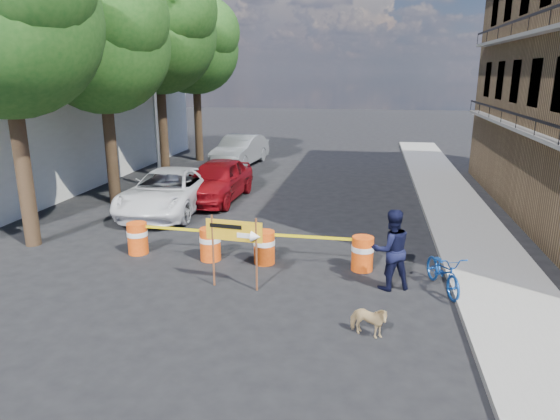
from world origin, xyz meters
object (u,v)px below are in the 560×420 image
at_px(bicycle, 445,254).
at_px(sedan_red, 217,180).
at_px(barrel_mid_right, 264,247).
at_px(sedan_silver, 240,150).
at_px(barrel_mid_left, 210,243).
at_px(dog, 368,321).
at_px(barrel_far_left, 138,238).
at_px(detour_sign, 241,237).
at_px(barrel_far_right, 362,253).
at_px(pedestrian, 391,250).
at_px(suv_white, 168,191).

xyz_separation_m(bicycle, sedan_red, (-7.78, 7.36, -0.09)).
xyz_separation_m(barrel_mid_right, sedan_silver, (-4.37, 14.15, 0.35)).
xyz_separation_m(barrel_mid_left, bicycle, (6.00, -0.91, 0.43)).
bearing_deg(bicycle, dog, -140.32).
xyz_separation_m(barrel_mid_right, dog, (2.79, -3.42, -0.14)).
bearing_deg(sedan_silver, barrel_mid_right, -65.93).
xyz_separation_m(barrel_far_left, bicycle, (8.18, -1.03, 0.43)).
bearing_deg(detour_sign, barrel_mid_left, 133.62).
height_order(barrel_mid_left, bicycle, bicycle).
xyz_separation_m(barrel_far_left, barrel_mid_left, (2.18, -0.11, 0.00)).
relative_size(barrel_mid_left, dog, 1.14).
relative_size(barrel_mid_right, sedan_silver, 0.18).
bearing_deg(bicycle, sedan_silver, 104.49).
bearing_deg(dog, barrel_far_left, 80.25).
bearing_deg(sedan_red, sedan_silver, 100.39).
bearing_deg(barrel_far_right, pedestrian, -57.22).
relative_size(detour_sign, bicycle, 0.98).
bearing_deg(barrel_mid_right, pedestrian, -17.62).
bearing_deg(sedan_red, barrel_far_right, -45.18).
height_order(barrel_far_left, detour_sign, detour_sign).
bearing_deg(bicycle, barrel_far_right, 138.19).
height_order(pedestrian, suv_white, pedestrian).
distance_m(barrel_mid_right, sedan_red, 7.23).
bearing_deg(sedan_red, barrel_far_left, -91.20).
height_order(barrel_mid_right, sedan_red, sedan_red).
relative_size(bicycle, sedan_red, 0.38).
bearing_deg(dog, barrel_mid_right, 57.98).
bearing_deg(barrel_far_left, pedestrian, -9.29).
bearing_deg(detour_sign, pedestrian, 16.60).
bearing_deg(barrel_mid_left, barrel_far_right, 0.11).
bearing_deg(pedestrian, barrel_far_left, -30.41).
distance_m(barrel_far_right, sedan_red, 8.73).
distance_m(barrel_far_right, detour_sign, 3.36).
height_order(detour_sign, bicycle, bicycle).
distance_m(barrel_far_left, barrel_mid_left, 2.18).
xyz_separation_m(dog, suv_white, (-7.34, 7.89, 0.43)).
bearing_deg(pedestrian, barrel_mid_left, -33.21).
bearing_deg(dog, bicycle, -15.53).
xyz_separation_m(barrel_far_right, sedan_silver, (-6.97, 14.16, 0.35)).
xyz_separation_m(pedestrian, sedan_silver, (-7.63, 15.19, -0.16)).
distance_m(pedestrian, sedan_red, 9.93).
bearing_deg(barrel_far_right, sedan_silver, 116.21).
distance_m(barrel_far_left, bicycle, 8.25).
xyz_separation_m(barrel_mid_left, suv_white, (-3.05, 4.48, 0.29)).
relative_size(barrel_far_left, sedan_red, 0.19).
bearing_deg(detour_sign, dog, -24.47).
height_order(detour_sign, suv_white, detour_sign).
height_order(barrel_mid_left, barrel_mid_right, same).
distance_m(barrel_mid_right, detour_sign, 1.90).
xyz_separation_m(suv_white, sedan_red, (1.27, 1.97, 0.05)).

